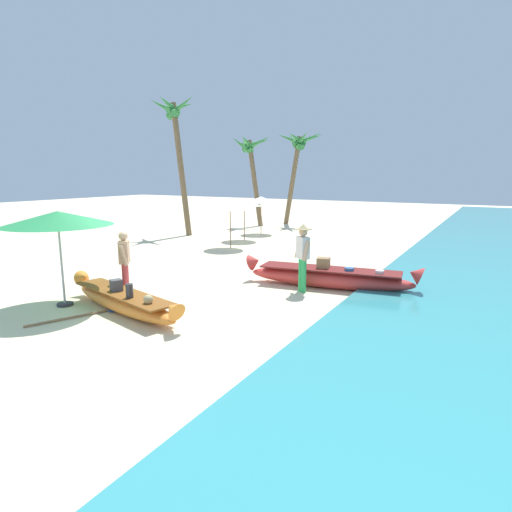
# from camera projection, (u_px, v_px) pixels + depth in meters

# --- Properties ---
(ground_plane) EXTENTS (80.00, 80.00, 0.00)m
(ground_plane) POSITION_uv_depth(u_px,v_px,m) (166.00, 299.00, 10.51)
(ground_plane) COLOR beige
(boat_orange_foreground) EXTENTS (4.13, 1.53, 0.75)m
(boat_orange_foreground) POSITION_uv_depth(u_px,v_px,m) (123.00, 301.00, 9.47)
(boat_orange_foreground) COLOR orange
(boat_orange_foreground) RESTS_ON ground
(boat_red_midground) EXTENTS (4.77, 1.40, 0.83)m
(boat_red_midground) POSITION_uv_depth(u_px,v_px,m) (329.00, 277.00, 11.47)
(boat_red_midground) COLOR red
(boat_red_midground) RESTS_ON ground
(person_vendor_hatted) EXTENTS (0.55, 0.49, 1.78)m
(person_vendor_hatted) POSITION_uv_depth(u_px,v_px,m) (303.00, 253.00, 10.94)
(person_vendor_hatted) COLOR green
(person_vendor_hatted) RESTS_ON ground
(person_tourist_customer) EXTENTS (0.49, 0.55, 1.67)m
(person_tourist_customer) POSITION_uv_depth(u_px,v_px,m) (125.00, 261.00, 10.32)
(person_tourist_customer) COLOR #B2383D
(person_tourist_customer) RESTS_ON ground
(patio_umbrella_large) EXTENTS (2.41, 2.41, 2.21)m
(patio_umbrella_large) POSITION_uv_depth(u_px,v_px,m) (58.00, 219.00, 9.57)
(patio_umbrella_large) COLOR #B7B7BC
(patio_umbrella_large) RESTS_ON ground
(parasol_row_0) EXTENTS (1.60, 1.60, 1.91)m
(parasol_row_0) POSITION_uv_depth(u_px,v_px,m) (230.00, 206.00, 17.36)
(parasol_row_0) COLOR #8E6B47
(parasol_row_0) RESTS_ON ground
(parasol_row_1) EXTENTS (1.60, 1.60, 1.91)m
(parasol_row_1) POSITION_uv_depth(u_px,v_px,m) (244.00, 202.00, 19.48)
(parasol_row_1) COLOR #8E6B47
(parasol_row_1) RESTS_ON ground
(parasol_row_2) EXTENTS (1.60, 1.60, 1.91)m
(parasol_row_2) POSITION_uv_depth(u_px,v_px,m) (261.00, 200.00, 21.62)
(parasol_row_2) COLOR #8E6B47
(parasol_row_2) RESTS_ON ground
(palm_tree_tall_inland) EXTENTS (2.63, 2.50, 6.74)m
(palm_tree_tall_inland) POSITION_uv_depth(u_px,v_px,m) (176.00, 127.00, 20.75)
(palm_tree_tall_inland) COLOR brown
(palm_tree_tall_inland) RESTS_ON ground
(palm_tree_leaning_seaward) EXTENTS (2.73, 2.53, 5.53)m
(palm_tree_leaning_seaward) POSITION_uv_depth(u_px,v_px,m) (299.00, 148.00, 25.14)
(palm_tree_leaning_seaward) COLOR brown
(palm_tree_leaning_seaward) RESTS_ON ground
(palm_tree_mid_cluster) EXTENTS (2.52, 3.02, 5.28)m
(palm_tree_mid_cluster) POSITION_uv_depth(u_px,v_px,m) (252.00, 154.00, 24.84)
(palm_tree_mid_cluster) COLOR brown
(palm_tree_mid_cluster) RESTS_ON ground
(paddle) EXTENTS (0.89, 1.81, 0.05)m
(paddle) POSITION_uv_depth(u_px,v_px,m) (84.00, 315.00, 9.19)
(paddle) COLOR #8E6B47
(paddle) RESTS_ON ground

